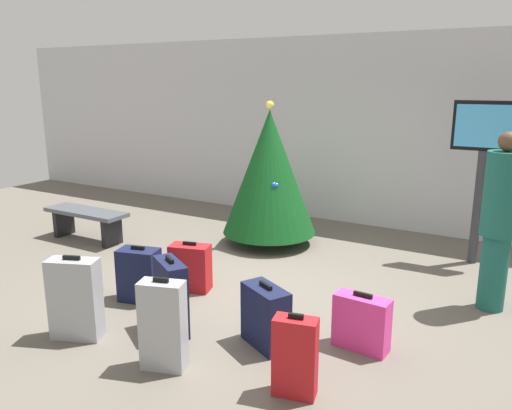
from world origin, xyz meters
TOP-DOWN VIEW (x-y plane):
  - ground_plane at (0.00, 0.00)m, footprint 16.00×16.00m
  - back_wall at (0.00, 3.66)m, footprint 16.00×0.20m
  - holiday_tree at (-0.78, 1.84)m, footprint 1.39×1.39m
  - flight_info_kiosk at (2.01, 2.50)m, footprint 0.81×0.12m
  - waiting_bench at (-3.29, 0.57)m, footprint 1.41×0.44m
  - traveller_0 at (2.38, 1.05)m, footprint 0.39×0.39m
  - suitcase_0 at (1.45, -0.48)m, footprint 0.52×0.24m
  - suitcase_1 at (0.66, -0.87)m, footprint 0.56×0.45m
  - suitcase_2 at (0.10, -1.64)m, footprint 0.42×0.30m
  - suitcase_3 at (-1.04, -0.70)m, footprint 0.50×0.37m
  - suitcase_4 at (-0.26, -1.09)m, footprint 0.51×0.42m
  - suitcase_5 at (-0.98, -1.64)m, footprint 0.52×0.38m
  - suitcase_6 at (1.24, -1.42)m, footprint 0.37×0.24m
  - suitcase_7 at (-0.73, -0.17)m, footprint 0.51×0.36m

SIDE VIEW (x-z plane):
  - ground_plane at x=0.00m, z-range 0.00..0.00m
  - suitcase_0 at x=1.45m, z-range -0.02..0.53m
  - suitcase_7 at x=-0.73m, z-range -0.02..0.57m
  - suitcase_1 at x=0.66m, z-range -0.02..0.60m
  - suitcase_3 at x=-1.04m, z-range -0.02..0.62m
  - suitcase_6 at x=1.24m, z-range -0.02..0.67m
  - waiting_bench at x=-3.29m, z-range 0.12..0.60m
  - suitcase_4 at x=-0.26m, z-range -0.02..0.75m
  - suitcase_2 at x=0.10m, z-range -0.02..0.81m
  - suitcase_5 at x=-0.98m, z-range -0.02..0.81m
  - traveller_0 at x=2.38m, z-range 0.05..1.97m
  - holiday_tree at x=-0.78m, z-range 0.03..2.16m
  - flight_info_kiosk at x=2.01m, z-range 0.41..2.58m
  - back_wall at x=0.00m, z-range 0.00..3.15m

